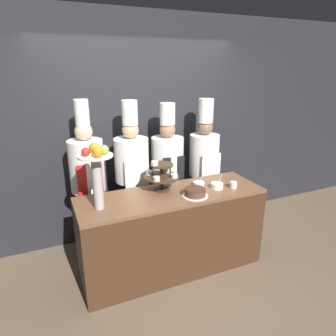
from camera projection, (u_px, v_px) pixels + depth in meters
ground_plane at (184, 284)px, 3.14m from camera, size 14.00×14.00×0.00m
wall_back at (140, 130)px, 3.82m from camera, size 10.00×0.06×2.80m
buffet_counter at (172, 232)px, 3.27m from camera, size 1.97×0.63×0.91m
tiered_stand at (161, 175)px, 3.15m from camera, size 0.37×0.37×0.33m
fruit_pedestal at (97, 168)px, 2.67m from camera, size 0.31×0.31×0.61m
cake_round at (195, 192)px, 3.05m from camera, size 0.27×0.27×0.08m
cup_white at (234, 185)px, 3.26m from camera, size 0.07×0.07×0.07m
serving_bowl_near at (217, 186)px, 3.25m from camera, size 0.13×0.13×0.16m
serving_bowl_far at (199, 184)px, 3.29m from camera, size 0.12×0.12×0.16m
chef_left at (88, 179)px, 3.34m from camera, size 0.38×0.38×1.85m
chef_center_left at (132, 173)px, 3.54m from camera, size 0.40×0.40×1.82m
chef_center_right at (168, 170)px, 3.72m from camera, size 0.39×0.39×1.77m
chef_right at (204, 164)px, 3.91m from camera, size 0.38×0.38×1.80m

